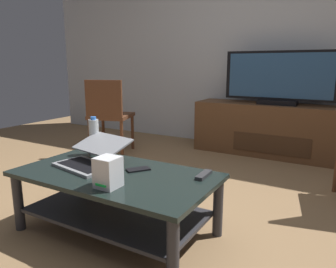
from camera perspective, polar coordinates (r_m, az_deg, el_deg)
name	(u,v)px	position (r m, az deg, el deg)	size (l,w,h in m)	color
ground_plane	(157,219)	(2.23, -1.94, -14.90)	(7.68, 7.68, 0.00)	olive
back_wall	(259,32)	(4.15, 15.91, 17.13)	(6.40, 0.12, 2.80)	silver
coffee_table	(116,191)	(1.99, -9.29, -10.03)	(1.20, 0.65, 0.39)	black
media_cabinet	(276,130)	(3.81, 18.64, 0.66)	(1.82, 0.47, 0.58)	brown
television	(279,79)	(3.72, 19.18, 9.23)	(1.18, 0.20, 0.58)	black
side_chair	(109,112)	(3.70, -10.55, 3.81)	(0.56, 0.56, 0.86)	#59331E
laptop	(91,157)	(2.10, -13.49, -3.99)	(0.44, 0.43, 0.17)	gray
router_box	(108,172)	(1.71, -10.64, -6.72)	(0.12, 0.12, 0.16)	silver
water_bottle_near	(94,137)	(2.34, -13.03, -0.45)	(0.07, 0.07, 0.27)	silver
cell_phone	(138,169)	(1.97, -5.33, -6.30)	(0.07, 0.14, 0.01)	black
tv_remote	(204,175)	(1.87, 6.39, -7.25)	(0.04, 0.16, 0.02)	#2D2D30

